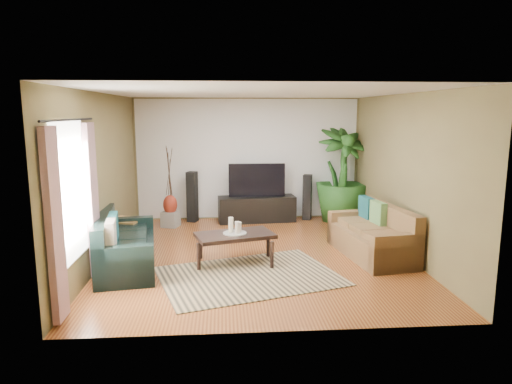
{
  "coord_description": "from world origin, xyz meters",
  "views": [
    {
      "loc": [
        -0.56,
        -7.41,
        2.4
      ],
      "look_at": [
        0.0,
        0.2,
        1.05
      ],
      "focal_mm": 32.0,
      "sensor_mm": 36.0,
      "label": 1
    }
  ],
  "objects": [
    {
      "name": "speaker_left",
      "position": [
        -1.24,
        2.5,
        0.55
      ],
      "size": [
        0.26,
        0.27,
        1.11
      ],
      "primitive_type": "cube",
      "rotation": [
        0.0,
        0.0,
        -0.31
      ],
      "color": "black",
      "rests_on": "floor"
    },
    {
      "name": "candle_mid",
      "position": [
        -0.34,
        -0.45,
        0.6
      ],
      "size": [
        0.08,
        0.08,
        0.19
      ],
      "primitive_type": "cylinder",
      "color": "beige",
      "rests_on": "candle_tray"
    },
    {
      "name": "candle_tall",
      "position": [
        -0.44,
        -0.38,
        0.63
      ],
      "size": [
        0.08,
        0.08,
        0.24
      ],
      "primitive_type": "cylinder",
      "color": "beige",
      "rests_on": "candle_tray"
    },
    {
      "name": "potted_plant",
      "position": [
        2.04,
        2.35,
        1.03
      ],
      "size": [
        1.48,
        1.48,
        2.06
      ],
      "primitive_type": "imported",
      "rotation": [
        0.0,
        0.0,
        0.35
      ],
      "color": "#1F4F1A",
      "rests_on": "floor"
    },
    {
      "name": "pedestal",
      "position": [
        -1.67,
        2.07,
        0.16
      ],
      "size": [
        0.41,
        0.41,
        0.32
      ],
      "primitive_type": "cube",
      "rotation": [
        0.0,
        0.0,
        -0.33
      ],
      "color": "gray",
      "rests_on": "floor"
    },
    {
      "name": "curtain_far",
      "position": [
        -2.43,
        -0.85,
        1.15
      ],
      "size": [
        0.08,
        0.35,
        2.2
      ],
      "primitive_type": "cube",
      "color": "gray",
      "rests_on": "ground"
    },
    {
      "name": "wall_right",
      "position": [
        2.5,
        0.0,
        1.35
      ],
      "size": [
        0.0,
        5.5,
        5.5
      ],
      "primitive_type": "plane",
      "rotation": [
        1.57,
        0.0,
        -1.57
      ],
      "color": "brown",
      "rests_on": "ground"
    },
    {
      "name": "wall_front",
      "position": [
        0.0,
        -2.75,
        1.35
      ],
      "size": [
        5.0,
        0.0,
        5.0
      ],
      "primitive_type": "plane",
      "rotation": [
        -1.57,
        0.0,
        0.0
      ],
      "color": "brown",
      "rests_on": "ground"
    },
    {
      "name": "curtain_rod",
      "position": [
        -2.43,
        -1.6,
        2.3
      ],
      "size": [
        0.03,
        1.9,
        0.03
      ],
      "primitive_type": "cylinder",
      "rotation": [
        1.57,
        0.0,
        0.0
      ],
      "color": "black",
      "rests_on": "ground"
    },
    {
      "name": "candle_short",
      "position": [
        -0.31,
        -0.35,
        0.59
      ],
      "size": [
        0.08,
        0.08,
        0.15
      ],
      "primitive_type": "cylinder",
      "color": "beige",
      "rests_on": "candle_tray"
    },
    {
      "name": "tv_stand",
      "position": [
        0.18,
        2.4,
        0.28
      ],
      "size": [
        1.72,
        0.65,
        0.56
      ],
      "primitive_type": "cube",
      "rotation": [
        0.0,
        0.0,
        0.09
      ],
      "color": "black",
      "rests_on": "floor"
    },
    {
      "name": "vase",
      "position": [
        -1.67,
        2.07,
        0.47
      ],
      "size": [
        0.3,
        0.3,
        0.41
      ],
      "primitive_type": "ellipsoid",
      "color": "maroon",
      "rests_on": "pedestal"
    },
    {
      "name": "wall_back",
      "position": [
        0.0,
        2.75,
        1.35
      ],
      "size": [
        5.0,
        0.0,
        5.0
      ],
      "primitive_type": "plane",
      "rotation": [
        1.57,
        0.0,
        0.0
      ],
      "color": "brown",
      "rests_on": "ground"
    },
    {
      "name": "window_pane",
      "position": [
        -2.48,
        -1.6,
        1.4
      ],
      "size": [
        0.0,
        1.8,
        1.8
      ],
      "primitive_type": "plane",
      "rotation": [
        1.57,
        0.0,
        1.57
      ],
      "color": "white",
      "rests_on": "ground"
    },
    {
      "name": "speaker_right",
      "position": [
        1.32,
        2.5,
        0.51
      ],
      "size": [
        0.24,
        0.25,
        1.02
      ],
      "primitive_type": "cube",
      "rotation": [
        0.0,
        0.0,
        -0.34
      ],
      "color": "black",
      "rests_on": "floor"
    },
    {
      "name": "side_table",
      "position": [
        -2.25,
        0.48,
        0.27
      ],
      "size": [
        0.64,
        0.64,
        0.55
      ],
      "primitive_type": "cube",
      "rotation": [
        0.0,
        0.0,
        -0.28
      ],
      "color": "olive",
      "rests_on": "floor"
    },
    {
      "name": "curtain_near",
      "position": [
        -2.43,
        -2.35,
        1.15
      ],
      "size": [
        0.08,
        0.35,
        2.2
      ],
      "primitive_type": "cube",
      "color": "gray",
      "rests_on": "ground"
    },
    {
      "name": "sofa_left",
      "position": [
        -2.06,
        -0.47,
        0.42
      ],
      "size": [
        1.1,
        2.01,
        0.85
      ],
      "primitive_type": "cube",
      "rotation": [
        0.0,
        0.0,
        1.72
      ],
      "color": "black",
      "rests_on": "floor"
    },
    {
      "name": "television",
      "position": [
        0.18,
        2.42,
        0.92
      ],
      "size": [
        1.23,
        0.07,
        0.73
      ],
      "primitive_type": "cube",
      "color": "black",
      "rests_on": "tv_stand"
    },
    {
      "name": "plant_pot",
      "position": [
        2.04,
        2.35,
        0.15
      ],
      "size": [
        0.38,
        0.38,
        0.3
      ],
      "primitive_type": "cylinder",
      "color": "black",
      "rests_on": "floor"
    },
    {
      "name": "coffee_table",
      "position": [
        -0.38,
        -0.41,
        0.25
      ],
      "size": [
        1.34,
        0.97,
        0.49
      ],
      "primitive_type": "cube",
      "rotation": [
        0.0,
        0.0,
        0.29
      ],
      "color": "black",
      "rests_on": "floor"
    },
    {
      "name": "backwall_panel",
      "position": [
        0.0,
        2.74,
        1.35
      ],
      "size": [
        4.9,
        0.0,
        4.9
      ],
      "primitive_type": "plane",
      "rotation": [
        1.57,
        0.0,
        0.0
      ],
      "color": "white",
      "rests_on": "ground"
    },
    {
      "name": "area_rug",
      "position": [
        -0.19,
        -1.01,
        0.01
      ],
      "size": [
        2.95,
        2.46,
        0.01
      ],
      "primitive_type": "cube",
      "rotation": [
        0.0,
        0.0,
        0.3
      ],
      "color": "tan",
      "rests_on": "floor"
    },
    {
      "name": "ceiling",
      "position": [
        0.0,
        0.0,
        2.7
      ],
      "size": [
        5.5,
        5.5,
        0.0
      ],
      "primitive_type": "plane",
      "rotation": [
        3.14,
        0.0,
        0.0
      ],
      "color": "white",
      "rests_on": "ground"
    },
    {
      "name": "candle_tray",
      "position": [
        -0.38,
        -0.41,
        0.5
      ],
      "size": [
        0.37,
        0.37,
        0.02
      ],
      "primitive_type": "cylinder",
      "color": "gray",
      "rests_on": "coffee_table"
    },
    {
      "name": "wall_left",
      "position": [
        -2.5,
        0.0,
        1.35
      ],
      "size": [
        0.0,
        5.5,
        5.5
      ],
      "primitive_type": "plane",
      "rotation": [
        1.57,
        0.0,
        1.57
      ],
      "color": "brown",
      "rests_on": "ground"
    },
    {
      "name": "sofa_right",
      "position": [
        1.91,
        -0.19,
        0.42
      ],
      "size": [
        1.09,
        1.94,
        0.85
      ],
      "primitive_type": "cube",
      "rotation": [
        0.0,
        0.0,
        -1.42
      ],
      "color": "brown",
      "rests_on": "floor"
    },
    {
      "name": "floor",
      "position": [
        0.0,
        0.0,
        0.0
      ],
      "size": [
        5.5,
        5.5,
        0.0
      ],
      "primitive_type": "plane",
      "color": "#975527",
      "rests_on": "ground"
    }
  ]
}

